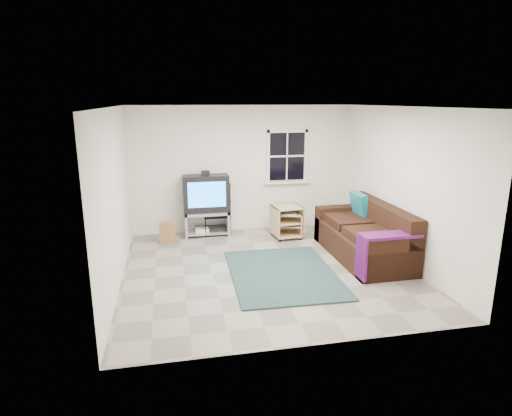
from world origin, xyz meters
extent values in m
plane|color=gray|center=(0.00, 0.00, 0.00)|extent=(4.60, 4.60, 0.00)
plane|color=white|center=(0.00, 0.00, 2.60)|extent=(4.60, 4.60, 0.00)
plane|color=white|center=(0.00, 2.30, 1.30)|extent=(4.60, 0.00, 4.60)
plane|color=white|center=(0.00, -2.30, 1.30)|extent=(4.60, 0.00, 4.60)
plane|color=white|center=(-2.30, 0.00, 1.30)|extent=(0.00, 4.60, 4.60)
plane|color=white|center=(2.30, 0.00, 1.30)|extent=(0.00, 4.60, 4.60)
cube|color=black|center=(0.95, 2.28, 1.55)|extent=(0.80, 0.01, 1.02)
cube|color=silver|center=(0.95, 2.26, 2.07)|extent=(0.88, 0.06, 0.06)
cube|color=silver|center=(0.95, 2.25, 1.00)|extent=(0.98, 0.14, 0.05)
cube|color=silver|center=(0.54, 2.26, 1.55)|extent=(0.06, 0.06, 1.10)
cube|color=silver|center=(1.36, 2.26, 1.55)|extent=(0.06, 0.06, 1.10)
cube|color=silver|center=(0.95, 2.27, 1.55)|extent=(0.78, 0.04, 0.04)
cube|color=#9999A0|center=(-0.79, 2.04, 0.47)|extent=(0.91, 0.45, 0.05)
cube|color=#9999A0|center=(-1.22, 2.04, 0.25)|extent=(0.05, 0.45, 0.50)
cube|color=#9999A0|center=(-0.36, 2.04, 0.25)|extent=(0.05, 0.45, 0.50)
cube|color=#9999A0|center=(-0.79, 2.04, 0.06)|extent=(0.80, 0.42, 0.04)
cube|color=#9999A0|center=(-0.79, 2.25, 0.25)|extent=(0.91, 0.04, 0.50)
cube|color=silver|center=(-0.90, 2.01, 0.12)|extent=(0.27, 0.22, 0.07)
cube|color=black|center=(-0.59, 2.04, 0.11)|extent=(0.18, 0.16, 0.05)
cube|color=black|center=(-0.79, 2.04, 0.87)|extent=(0.91, 0.38, 0.74)
cube|color=#1E83FA|center=(-0.79, 1.85, 0.89)|extent=(0.74, 0.01, 0.51)
cube|color=black|center=(-0.79, 2.04, 1.29)|extent=(0.16, 0.12, 0.09)
cylinder|color=black|center=(-0.83, 1.90, 0.55)|extent=(0.02, 0.02, 1.09)
cylinder|color=black|center=(-0.32, 1.90, 0.55)|extent=(0.02, 0.02, 1.09)
cylinder|color=black|center=(-0.83, 2.26, 0.55)|extent=(0.02, 0.02, 1.09)
cylinder|color=black|center=(-0.32, 2.26, 0.55)|extent=(0.02, 0.02, 1.09)
cube|color=black|center=(-0.58, 2.08, 0.05)|extent=(0.55, 0.40, 0.02)
cube|color=black|center=(-0.58, 2.08, 0.10)|extent=(0.43, 0.32, 0.09)
cube|color=black|center=(-0.58, 2.08, 0.38)|extent=(0.55, 0.40, 0.02)
cube|color=black|center=(-0.58, 2.08, 0.44)|extent=(0.43, 0.32, 0.09)
cube|color=black|center=(-0.58, 2.08, 0.71)|extent=(0.55, 0.40, 0.02)
cube|color=black|center=(-0.58, 2.08, 0.77)|extent=(0.43, 0.32, 0.09)
cube|color=black|center=(-0.58, 2.08, 1.04)|extent=(0.55, 0.40, 0.02)
cube|color=tan|center=(0.77, 1.56, 0.63)|extent=(0.60, 0.60, 0.02)
cube|color=tan|center=(0.77, 1.56, 0.07)|extent=(0.60, 0.60, 0.02)
cube|color=tan|center=(0.51, 1.53, 0.35)|extent=(0.08, 0.54, 0.59)
cube|color=tan|center=(1.03, 1.59, 0.35)|extent=(0.08, 0.54, 0.59)
cube|color=tan|center=(0.74, 1.82, 0.35)|extent=(0.50, 0.08, 0.59)
cube|color=tan|center=(0.77, 1.56, 0.33)|extent=(0.55, 0.57, 0.02)
cylinder|color=black|center=(0.58, 1.32, 0.03)|extent=(0.05, 0.05, 0.05)
cylinder|color=black|center=(0.96, 1.80, 0.03)|extent=(0.05, 0.05, 0.05)
cube|color=tan|center=(0.85, 1.56, 0.49)|extent=(0.56, 0.56, 0.02)
cube|color=tan|center=(0.85, 1.56, 0.06)|extent=(0.56, 0.56, 0.02)
cube|color=tan|center=(0.64, 1.62, 0.27)|extent=(0.14, 0.44, 0.45)
cube|color=tan|center=(1.06, 1.51, 0.27)|extent=(0.14, 0.44, 0.45)
cube|color=tan|center=(0.91, 1.77, 0.27)|extent=(0.40, 0.13, 0.45)
cube|color=tan|center=(0.85, 1.56, 0.26)|extent=(0.51, 0.53, 0.02)
cylinder|color=black|center=(0.63, 1.44, 0.02)|extent=(0.05, 0.05, 0.05)
cylinder|color=black|center=(1.07, 1.69, 0.02)|extent=(0.05, 0.05, 0.05)
cylinder|color=silver|center=(0.78, 1.48, 0.51)|extent=(0.32, 0.32, 0.02)
cube|color=black|center=(1.77, 0.23, 0.23)|extent=(1.00, 2.21, 0.46)
cube|color=black|center=(2.14, 0.23, 0.70)|extent=(0.27, 2.21, 0.48)
cube|color=black|center=(1.77, 1.20, 0.34)|extent=(1.00, 0.27, 0.69)
cube|color=black|center=(1.77, -0.75, 0.34)|extent=(1.00, 0.27, 0.69)
cube|color=black|center=(1.68, -0.22, 0.54)|extent=(0.66, 0.80, 0.14)
cube|color=black|center=(1.68, 0.67, 0.54)|extent=(0.66, 0.80, 0.14)
cube|color=teal|center=(1.97, 0.83, 0.80)|extent=(0.22, 0.53, 0.46)
cube|color=navy|center=(1.75, -0.75, 0.71)|extent=(0.92, 0.33, 0.04)
cube|color=navy|center=(1.30, -0.75, 0.37)|extent=(0.04, 0.33, 0.64)
cube|color=black|center=(0.20, -0.26, 0.01)|extent=(1.70, 2.30, 0.03)
cube|color=brown|center=(-1.58, 1.70, 0.21)|extent=(0.30, 0.21, 0.41)
camera|label=1|loc=(-1.50, -6.39, 2.71)|focal=30.00mm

